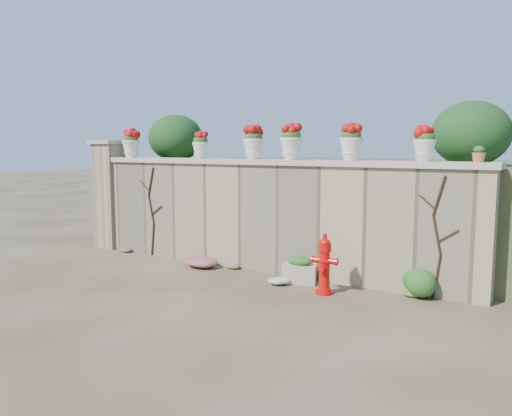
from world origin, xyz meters
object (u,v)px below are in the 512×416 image
Objects in this scene: fire_hydrant at (324,264)px; urn_pot_0 at (131,144)px; planter_box at (299,271)px; terracotta_pot at (479,155)px.

fire_hydrant is 5.54m from urn_pot_0.
planter_box is at bearing -6.49° from urn_pot_0.
urn_pot_0 reaches higher than fire_hydrant.
terracotta_pot is at bearing 18.35° from fire_hydrant.
urn_pot_0 is at bearing 165.80° from fire_hydrant.
urn_pot_0 is (-5.13, 0.87, 1.91)m from fire_hydrant.
fire_hydrant is at bearing -50.10° from planter_box.
fire_hydrant is 1.58× the size of urn_pot_0.
fire_hydrant is 1.52× the size of planter_box.
urn_pot_0 is at bearing 180.00° from terracotta_pot.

